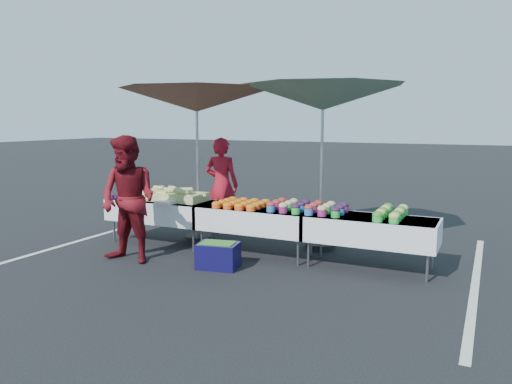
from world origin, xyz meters
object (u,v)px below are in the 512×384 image
at_px(table_left, 162,209).
at_px(umbrella_left, 197,101).
at_px(vendor, 222,185).
at_px(customer, 129,200).
at_px(table_right, 370,229).
at_px(storage_bin, 218,255).
at_px(table_center, 256,218).
at_px(umbrella_right, 323,99).

distance_m(table_left, umbrella_left, 1.95).
relative_size(vendor, customer, 0.95).
height_order(table_right, storage_bin, table_right).
relative_size(table_right, storage_bin, 2.92).
xyz_separation_m(table_center, customer, (-1.52, -1.19, 0.36)).
height_order(vendor, umbrella_right, umbrella_right).
bearing_deg(customer, umbrella_right, 40.41).
distance_m(table_center, customer, 1.97).
distance_m(table_center, umbrella_left, 2.30).
distance_m(table_right, umbrella_left, 3.64).
distance_m(customer, umbrella_right, 3.41).
xyz_separation_m(customer, umbrella_left, (0.21, 1.59, 1.48)).
distance_m(table_center, table_right, 1.80).
bearing_deg(table_center, table_left, 180.00).
distance_m(table_right, storage_bin, 2.20).
relative_size(table_left, storage_bin, 2.92).
distance_m(vendor, umbrella_left, 1.74).
bearing_deg(table_right, storage_bin, -155.65).
bearing_deg(table_right, table_left, 180.00).
distance_m(customer, storage_bin, 1.57).
distance_m(table_left, table_center, 1.80).
height_order(umbrella_right, storage_bin, umbrella_right).
bearing_deg(table_right, umbrella_left, 172.68).
bearing_deg(table_left, table_center, 0.00).
xyz_separation_m(table_center, umbrella_right, (0.80, 0.80, 1.86)).
height_order(table_left, umbrella_right, umbrella_right).
xyz_separation_m(customer, umbrella_right, (2.32, 1.99, 1.50)).
relative_size(table_left, customer, 0.98).
height_order(table_left, customer, customer).
xyz_separation_m(umbrella_right, storage_bin, (-0.98, -1.69, -2.25)).
xyz_separation_m(table_center, umbrella_left, (-1.31, 0.40, 1.85)).
bearing_deg(table_center, table_right, 0.00).
bearing_deg(customer, table_left, 102.94).
xyz_separation_m(vendor, customer, (-0.22, -2.41, 0.05)).
relative_size(table_left, umbrella_right, 0.62).
distance_m(table_left, vendor, 1.36).
relative_size(table_center, table_right, 1.00).
bearing_deg(umbrella_left, vendor, 89.35).
bearing_deg(table_left, storage_bin, -28.85).
height_order(customer, storage_bin, customer).
bearing_deg(umbrella_right, customer, -139.47).
relative_size(vendor, umbrella_right, 0.59).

